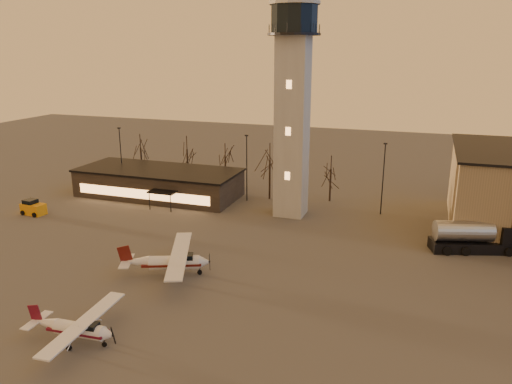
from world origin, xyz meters
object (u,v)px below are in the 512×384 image
cessna_front (81,332)px  control_tower (293,96)px  terminal (159,182)px  cessna_rear (176,265)px  fuel_truck (474,239)px  service_cart (33,209)px

cessna_front → control_tower: bearing=75.5°
control_tower → terminal: size_ratio=1.28×
cessna_front → cessna_rear: bearing=81.4°
control_tower → terminal: 26.24m
fuel_truck → service_cart: fuel_truck is taller
service_cart → fuel_truck: bearing=11.3°
fuel_truck → service_cart: (-57.46, -5.98, -0.62)m
control_tower → service_cart: 39.31m
cessna_rear → fuel_truck: 33.80m
service_cart → terminal: bearing=54.5°
control_tower → cessna_front: 40.11m
terminal → cessna_rear: (16.13, -24.92, -1.00)m
cessna_rear → service_cart: size_ratio=3.43×
terminal → service_cart: size_ratio=7.30×
control_tower → fuel_truck: 28.37m
cessna_rear → cessna_front: bearing=-117.4°
fuel_truck → service_cart: bearing=169.1°
terminal → fuel_truck: (45.38, -7.99, -0.73)m
control_tower → service_cart: bearing=-160.6°
terminal → fuel_truck: terminal is taller
control_tower → fuel_truck: bearing=-14.4°
control_tower → cessna_rear: 28.12m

